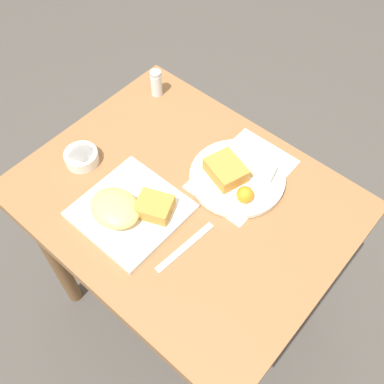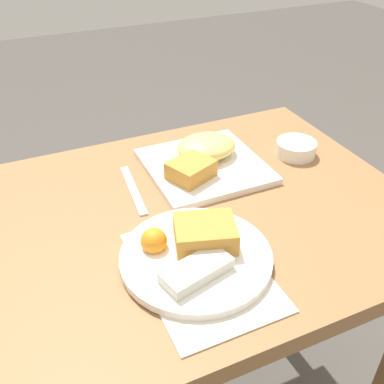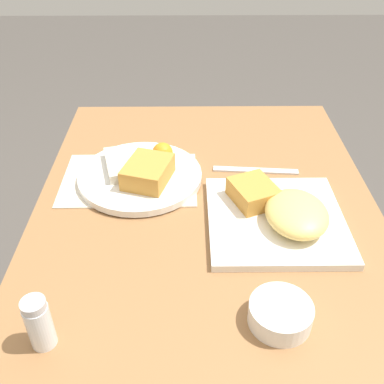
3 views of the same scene
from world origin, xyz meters
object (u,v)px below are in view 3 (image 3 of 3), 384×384
at_px(plate_oval_far, 142,173).
at_px(butter_knife, 256,170).
at_px(plate_square_near, 280,214).
at_px(sauce_ramekin, 280,313).
at_px(salt_shaker, 40,326).

xyz_separation_m(plate_oval_far, butter_knife, (0.03, -0.23, -0.02)).
relative_size(plate_square_near, sauce_ramekin, 2.69).
xyz_separation_m(sauce_ramekin, salt_shaker, (-0.03, 0.32, 0.02)).
relative_size(plate_oval_far, butter_knife, 1.40).
relative_size(plate_oval_far, salt_shaker, 3.01).
relative_size(plate_oval_far, sauce_ramekin, 2.78).
bearing_deg(butter_knife, sauce_ramekin, 92.78).
height_order(sauce_ramekin, butter_knife, sauce_ramekin).
xyz_separation_m(plate_square_near, butter_knife, (0.17, 0.02, -0.02)).
bearing_deg(plate_square_near, sauce_ramekin, 170.54).
height_order(sauce_ramekin, salt_shaker, salt_shaker).
bearing_deg(plate_square_near, plate_oval_far, 62.08).
distance_m(salt_shaker, butter_knife, 0.53).
bearing_deg(plate_oval_far, sauce_ramekin, -147.75).
distance_m(plate_oval_far, butter_knife, 0.24).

